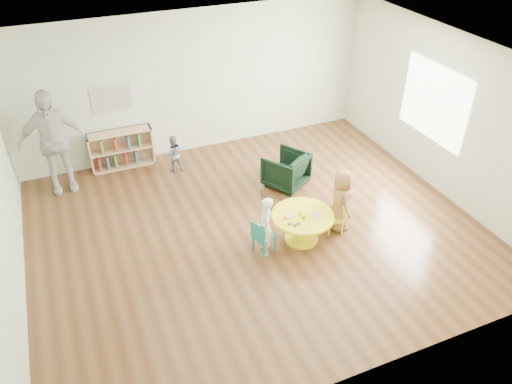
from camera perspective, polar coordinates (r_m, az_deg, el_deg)
room at (r=7.13m, az=-0.01°, el=7.83°), size 7.10×7.00×2.80m
activity_table at (r=7.76m, az=5.31°, el=-3.50°), size 0.96×0.96×0.52m
kid_chair_left at (r=7.52m, az=0.73°, el=-5.09°), size 0.38×0.38×0.55m
kid_chair_right at (r=8.06m, az=9.19°, el=-2.84°), size 0.31×0.31×0.49m
bookshelf at (r=9.96m, az=-15.22°, el=4.76°), size 1.20×0.30×0.75m
alphabet_poster at (r=9.66m, az=-16.14°, el=10.20°), size 0.74×0.01×0.54m
armchair at (r=9.06m, az=3.45°, el=2.54°), size 0.94×0.95×0.64m
child_left at (r=7.38m, az=1.05°, el=-4.02°), size 0.33×0.41×0.99m
child_right at (r=7.97m, az=9.59°, el=-0.94°), size 0.40×0.56×1.07m
toddler at (r=9.59m, az=-9.42°, el=4.35°), size 0.36×0.28×0.73m
adult_caretaker at (r=9.30m, az=-22.21°, el=5.30°), size 1.15×0.54×1.91m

